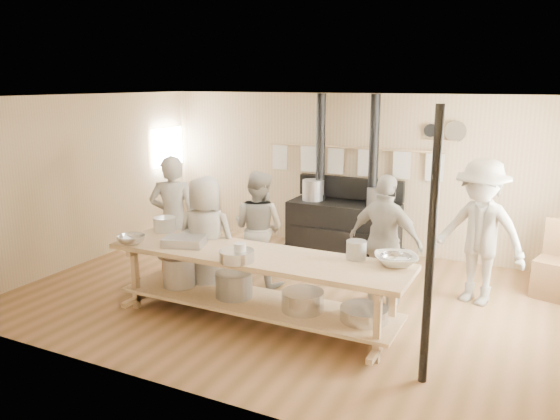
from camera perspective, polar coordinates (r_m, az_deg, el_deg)
The scene contains 23 objects.
ground at distance 7.35m, azimuth 0.92°, elevation -8.96°, with size 7.00×7.00×0.00m, color brown.
room_shell at distance 6.90m, azimuth 0.97°, elevation 3.61°, with size 7.00×7.00×7.00m.
left_opening at distance 10.41m, azimuth -11.66°, elevation 6.47°, with size 0.00×0.90×0.90m.
stove at distance 9.06m, azimuth 6.65°, elevation -1.28°, with size 1.90×0.75×2.60m.
towel_rail at distance 9.12m, azimuth 7.47°, elevation 5.48°, with size 3.00×0.04×0.47m.
back_wall_shelf at distance 8.74m, azimuth 16.82°, elevation 7.60°, with size 0.63×0.14×0.32m.
prep_table at distance 6.42m, azimuth -2.61°, elevation -7.36°, with size 3.60×0.90×0.85m.
support_post at distance 5.10m, azimuth 15.47°, elevation -4.11°, with size 0.08×0.08×2.60m, color black.
cook_far_left at distance 7.78m, azimuth -11.06°, elevation -0.97°, with size 0.66×0.43×1.80m, color #9E988C.
cook_left at distance 7.55m, azimuth -2.26°, elevation -1.93°, with size 0.78×0.61×1.60m, color #9E988C.
cook_center at distance 7.05m, azimuth -7.73°, elevation -3.03°, with size 0.80×0.52×1.63m, color #9E988C.
cook_right at distance 6.91m, azimuth 10.92°, elevation -3.28°, with size 0.99×0.41×1.68m, color #9E988C.
cook_by_window at distance 7.31m, azimuth 20.13°, elevation -2.21°, with size 1.21×0.69×1.87m, color #9E988C.
chair at distance 8.09m, azimuth 26.82°, elevation -6.07°, with size 0.58×0.58×1.01m.
bowl_white_a at distance 6.97m, azimuth -8.86°, elevation -2.62°, with size 0.35×0.35×0.09m, color white.
bowl_steel_a at distance 6.90m, azimuth -15.29°, elevation -3.01°, with size 0.34×0.34×0.11m, color silver.
bowl_white_b at distance 6.04m, azimuth 12.03°, elevation -5.10°, with size 0.46×0.46×0.11m, color white.
bowl_steel_b at distance 6.04m, azimuth 12.02°, elevation -5.13°, with size 0.34×0.34×0.11m, color silver.
roasting_pan at distance 6.68m, azimuth -9.97°, elevation -3.26°, with size 0.48×0.32×0.11m, color #B2B2B7.
mixing_bowl_large at distance 6.04m, azimuth -4.57°, elevation -4.79°, with size 0.39×0.39×0.12m, color silver.
bucket_galv at distance 6.15m, azimuth 7.98°, elevation -4.15°, with size 0.23×0.23×0.21m, color gray.
deep_bowl_enamel at distance 7.38m, azimuth -11.93°, elevation -1.45°, with size 0.30×0.30×0.19m, color white.
pitcher at distance 6.01m, azimuth -4.18°, elevation -4.45°, with size 0.13×0.13×0.21m, color white.
Camera 1 is at (2.91, -6.15, 2.78)m, focal length 35.00 mm.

